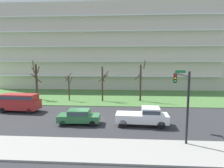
% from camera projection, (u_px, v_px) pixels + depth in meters
% --- Properties ---
extents(ground, '(160.00, 160.00, 0.00)m').
position_uv_depth(ground, '(88.00, 119.00, 22.55)').
color(ground, '#2D2D30').
extents(sidewalk_curb_near, '(80.00, 4.00, 0.15)m').
position_uv_depth(sidewalk_curb_near, '(69.00, 149.00, 14.62)').
color(sidewalk_curb_near, '#99968E').
rests_on(sidewalk_curb_near, ground).
extents(grass_lawn_strip, '(80.00, 16.00, 0.08)m').
position_uv_depth(grass_lawn_strip, '(102.00, 96.00, 36.42)').
color(grass_lawn_strip, '#477238').
rests_on(grass_lawn_strip, ground).
extents(apartment_building, '(52.79, 14.87, 19.88)m').
position_uv_depth(apartment_building, '(109.00, 48.00, 50.05)').
color(apartment_building, beige).
rests_on(apartment_building, ground).
extents(tree_far_left, '(1.87, 1.80, 6.76)m').
position_uv_depth(tree_far_left, '(36.00, 80.00, 33.18)').
color(tree_far_left, '#423023').
rests_on(tree_far_left, ground).
extents(tree_left, '(1.36, 1.34, 4.72)m').
position_uv_depth(tree_left, '(69.00, 87.00, 32.06)').
color(tree_left, '#423023').
rests_on(tree_left, ground).
extents(tree_center, '(1.90, 1.49, 5.81)m').
position_uv_depth(tree_center, '(103.00, 83.00, 31.80)').
color(tree_center, '#423023').
rests_on(tree_center, ground).
extents(tree_right, '(1.62, 1.53, 6.85)m').
position_uv_depth(tree_right, '(141.00, 82.00, 31.68)').
color(tree_right, '#423023').
rests_on(tree_right, ground).
extents(sedan_green_near_left, '(4.45, 1.92, 1.57)m').
position_uv_depth(sedan_green_near_left, '(79.00, 116.00, 20.51)').
color(sedan_green_near_left, '#2D6B3D').
rests_on(sedan_green_near_left, ground).
extents(van_red_center_left, '(5.31, 2.30, 2.36)m').
position_uv_depth(van_red_center_left, '(20.00, 101.00, 25.49)').
color(van_red_center_left, '#B22828').
rests_on(van_red_center_left, ground).
extents(pickup_white_center_right, '(5.50, 2.30, 1.95)m').
position_uv_depth(pickup_white_center_right, '(144.00, 116.00, 20.04)').
color(pickup_white_center_right, white).
rests_on(pickup_white_center_right, ground).
extents(traffic_signal_mast, '(0.90, 4.48, 5.93)m').
position_uv_depth(traffic_signal_mast, '(183.00, 93.00, 16.44)').
color(traffic_signal_mast, black).
rests_on(traffic_signal_mast, ground).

